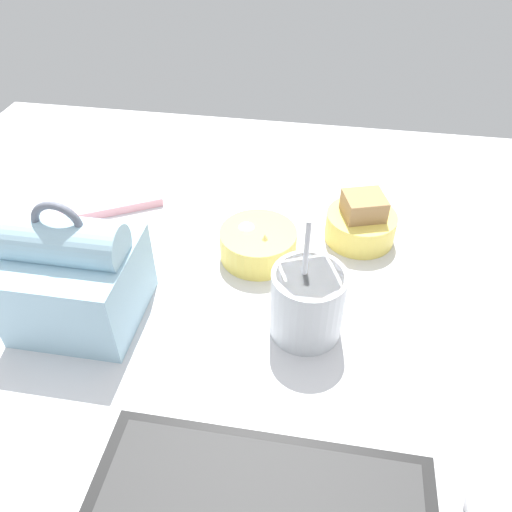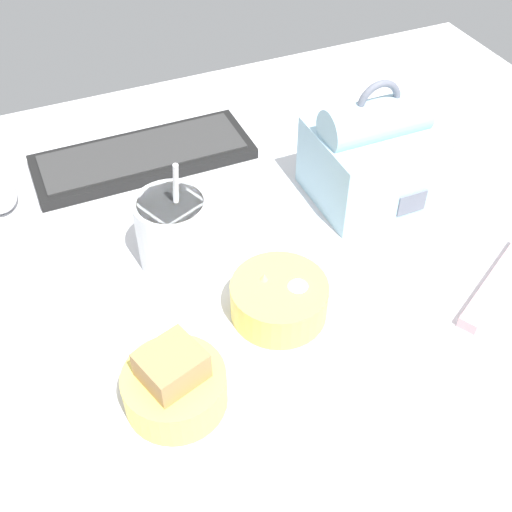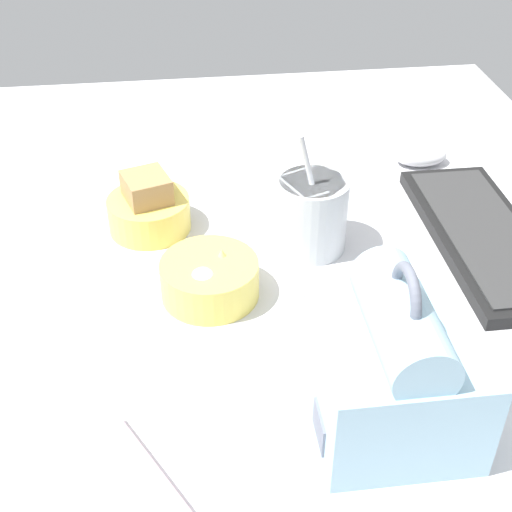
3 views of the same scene
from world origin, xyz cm
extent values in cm
cube|color=silver|center=(0.00, 0.00, 1.00)|extent=(140.00, 110.00, 2.00)
cube|color=black|center=(-6.59, 31.46, 2.90)|extent=(34.99, 13.17, 1.80)
cube|color=#333333|center=(-6.59, 31.46, 3.95)|extent=(32.20, 10.80, 0.30)
cube|color=#9EC6DB|center=(22.20, 9.80, 7.69)|extent=(16.34, 15.29, 11.38)
cylinder|color=#9EC6DB|center=(22.20, 9.80, 15.10)|extent=(15.52, 6.26, 6.26)
cube|color=slate|center=(25.06, 2.05, 5.13)|extent=(4.57, 0.30, 3.41)
torus|color=slate|center=(22.20, 9.80, 17.92)|extent=(6.72, 1.00, 6.72)
cylinder|color=silver|center=(-8.86, 7.60, 7.12)|extent=(9.78, 9.78, 10.24)
cylinder|color=#C6892D|center=(-8.86, 7.60, 11.94)|extent=(8.61, 8.61, 0.60)
cylinder|color=silver|center=(-8.13, 7.11, 13.34)|extent=(0.70, 3.53, 11.59)
cylinder|color=#EFD65B|center=(-16.00, -13.94, 4.41)|extent=(11.49, 11.49, 4.81)
cube|color=#A87F51|center=(-16.00, -13.94, 7.05)|extent=(7.78, 7.41, 6.73)
cylinder|color=#EFD65B|center=(0.20, -6.61, 4.45)|extent=(12.17, 12.17, 4.91)
ellipsoid|color=white|center=(2.03, -7.53, 5.66)|extent=(3.31, 3.31, 3.89)
cone|color=#F4DB84|center=(-1.32, -4.91, 5.80)|extent=(5.50, 5.50, 4.17)
sphere|color=#4C5623|center=(0.59, -10.31, 4.45)|extent=(1.46, 1.46, 1.46)
sphere|color=#4C5623|center=(1.10, -9.60, 4.45)|extent=(1.46, 1.46, 1.46)
sphere|color=#4C5623|center=(1.17, -8.73, 4.45)|extent=(1.46, 1.46, 1.46)
ellipsoid|color=silver|center=(-29.45, 29.83, 3.47)|extent=(5.45, 8.53, 2.94)
cube|color=pink|center=(28.00, -14.00, 2.80)|extent=(17.37, 11.19, 1.60)
camera|label=1|loc=(-9.66, 53.67, 54.94)|focal=35.00mm
camera|label=2|loc=(-23.78, -54.36, 63.96)|focal=45.00mm
camera|label=3|loc=(69.18, -9.65, 58.54)|focal=50.00mm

